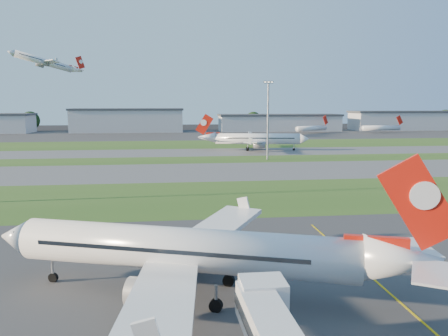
{
  "coord_description": "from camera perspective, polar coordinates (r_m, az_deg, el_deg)",
  "views": [
    {
      "loc": [
        -16.07,
        -33.42,
        18.76
      ],
      "look_at": [
        -6.96,
        44.6,
        7.0
      ],
      "focal_mm": 35.0,
      "sensor_mm": 36.0,
      "label": 1
    }
  ],
  "objects": [
    {
      "name": "ground",
      "position": [
        41.56,
        17.88,
        -18.76
      ],
      "size": [
        700.0,
        700.0,
        0.0
      ],
      "primitive_type": "plane",
      "color": "black",
      "rests_on": "ground"
    },
    {
      "name": "apron_near",
      "position": [
        41.56,
        17.88,
        -18.75
      ],
      "size": [
        300.0,
        70.0,
        0.01
      ],
      "primitive_type": "cube",
      "color": "#333335",
      "rests_on": "ground"
    },
    {
      "name": "grass_strip_a",
      "position": [
        88.92,
        3.91,
        -3.68
      ],
      "size": [
        300.0,
        34.0,
        0.01
      ],
      "primitive_type": "cube",
      "color": "#2E521B",
      "rests_on": "ground"
    },
    {
      "name": "taxiway_a",
      "position": [
        120.97,
        1.05,
        -0.41
      ],
      "size": [
        300.0,
        32.0,
        0.01
      ],
      "primitive_type": "cube",
      "color": "#515154",
      "rests_on": "ground"
    },
    {
      "name": "grass_strip_b",
      "position": [
        145.54,
        -0.27,
        1.11
      ],
      "size": [
        300.0,
        18.0,
        0.01
      ],
      "primitive_type": "cube",
      "color": "#2E521B",
      "rests_on": "ground"
    },
    {
      "name": "taxiway_b",
      "position": [
        167.26,
        -1.11,
        2.08
      ],
      "size": [
        300.0,
        26.0,
        0.01
      ],
      "primitive_type": "cube",
      "color": "#515154",
      "rests_on": "ground"
    },
    {
      "name": "grass_strip_c",
      "position": [
        199.96,
        -2.03,
        3.13
      ],
      "size": [
        300.0,
        40.0,
        0.01
      ],
      "primitive_type": "cube",
      "color": "#2E521B",
      "rests_on": "ground"
    },
    {
      "name": "apron_far",
      "position": [
        259.6,
        -3.1,
        4.36
      ],
      "size": [
        400.0,
        80.0,
        0.01
      ],
      "primitive_type": "cube",
      "color": "#333335",
      "rests_on": "ground"
    },
    {
      "name": "yellow_line",
      "position": [
        43.74,
        24.15,
        -17.67
      ],
      "size": [
        0.25,
        60.0,
        0.02
      ],
      "primitive_type": "cube",
      "color": "gold",
      "rests_on": "ground"
    },
    {
      "name": "airliner_parked",
      "position": [
        43.26,
        -4.78,
        -10.72
      ],
      "size": [
        39.91,
        33.69,
        12.92
      ],
      "rotation": [
        0.0,
        0.0,
        -0.33
      ],
      "color": "white",
      "rests_on": "ground"
    },
    {
      "name": "airliner_taxiing",
      "position": [
        173.77,
        4.26,
        3.8
      ],
      "size": [
        41.13,
        34.62,
        12.91
      ],
      "rotation": [
        0.0,
        0.0,
        2.98
      ],
      "color": "white",
      "rests_on": "ground"
    },
    {
      "name": "airliner_departing",
      "position": [
        242.97,
        -22.4,
        12.7
      ],
      "size": [
        31.14,
        26.72,
        10.74
      ],
      "rotation": [
        0.0,
        0.0,
        0.5
      ],
      "color": "white"
    },
    {
      "name": "mini_jet_near",
      "position": [
        274.2,
        11.41,
        5.11
      ],
      "size": [
        25.18,
        16.61,
        9.48
      ],
      "rotation": [
        0.0,
        0.0,
        0.56
      ],
      "color": "white",
      "rests_on": "ground"
    },
    {
      "name": "mini_jet_far",
      "position": [
        290.9,
        19.87,
        4.96
      ],
      "size": [
        28.56,
        6.7,
        9.48
      ],
      "rotation": [
        0.0,
        0.0,
        0.14
      ],
      "color": "white",
      "rests_on": "ground"
    },
    {
      "name": "light_mast_centre",
      "position": [
        144.85,
        5.77,
        6.91
      ],
      "size": [
        3.2,
        0.7,
        25.8
      ],
      "color": "gray",
      "rests_on": "ground"
    },
    {
      "name": "hangar_west",
      "position": [
        290.08,
        -12.45,
        6.12
      ],
      "size": [
        71.4,
        23.0,
        15.2
      ],
      "color": "#ACAEB4",
      "rests_on": "ground"
    },
    {
      "name": "hangar_east",
      "position": [
        297.34,
        7.21,
        5.92
      ],
      "size": [
        81.6,
        23.0,
        11.2
      ],
      "color": "#ACAEB4",
      "rests_on": "ground"
    },
    {
      "name": "hangar_far_east",
      "position": [
        335.56,
        24.12,
        5.71
      ],
      "size": [
        96.9,
        23.0,
        13.2
      ],
      "color": "#ACAEB4",
      "rests_on": "ground"
    },
    {
      "name": "tree_west",
      "position": [
        317.84,
        -23.97,
        5.69
      ],
      "size": [
        12.1,
        12.1,
        13.2
      ],
      "color": "black",
      "rests_on": "ground"
    },
    {
      "name": "tree_mid_west",
      "position": [
        299.73,
        -7.45,
        5.97
      ],
      "size": [
        9.9,
        9.9,
        10.8
      ],
      "color": "black",
      "rests_on": "ground"
    },
    {
      "name": "tree_mid_east",
      "position": [
        307.81,
        3.86,
        6.27
      ],
      "size": [
        11.55,
        11.55,
        12.6
      ],
      "color": "black",
      "rests_on": "ground"
    },
    {
      "name": "tree_east",
      "position": [
        328.01,
        16.99,
        5.95
      ],
      "size": [
        10.45,
        10.45,
        11.4
      ],
      "color": "black",
      "rests_on": "ground"
    },
    {
      "name": "tree_far_east",
      "position": [
        365.01,
        26.92,
        5.83
      ],
      "size": [
        12.65,
        12.65,
        13.8
      ],
      "color": "black",
      "rests_on": "ground"
    }
  ]
}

